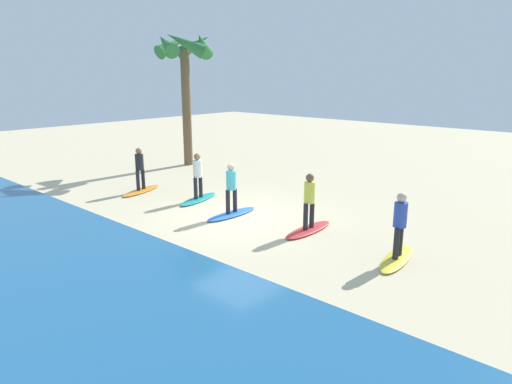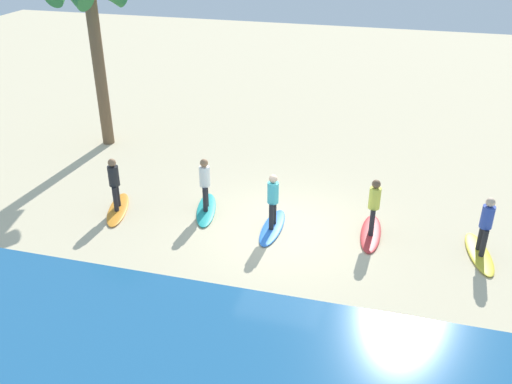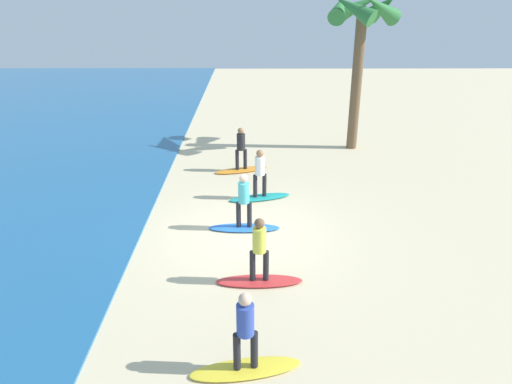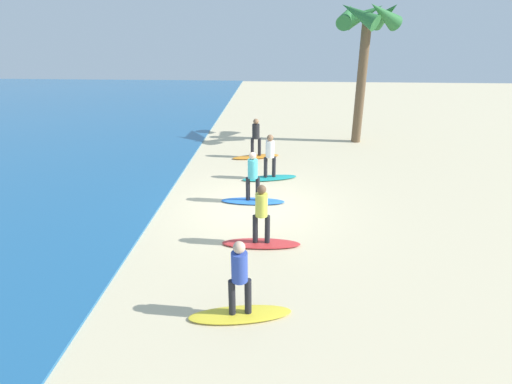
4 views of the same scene
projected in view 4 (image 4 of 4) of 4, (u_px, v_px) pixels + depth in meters
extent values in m
plane|color=beige|center=(253.00, 207.00, 13.12)|extent=(60.00, 60.00, 0.00)
ellipsoid|color=yellow|center=(240.00, 314.00, 8.22)|extent=(0.90, 2.16, 0.09)
cylinder|color=#232328|center=(232.00, 297.00, 8.04)|extent=(0.14, 0.14, 0.78)
cylinder|color=#232328|center=(248.00, 296.00, 8.07)|extent=(0.14, 0.14, 0.78)
cylinder|color=#334CAD|center=(239.00, 267.00, 7.78)|extent=(0.32, 0.32, 0.62)
sphere|color=beige|center=(239.00, 247.00, 7.62)|extent=(0.24, 0.24, 0.24)
ellipsoid|color=red|center=(261.00, 243.00, 10.86)|extent=(0.60, 2.11, 0.09)
cylinder|color=#232328|center=(255.00, 229.00, 10.70)|extent=(0.14, 0.14, 0.78)
cylinder|color=#232328|center=(267.00, 229.00, 10.69)|extent=(0.14, 0.14, 0.78)
cylinder|color=#E0E04C|center=(261.00, 205.00, 10.42)|extent=(0.32, 0.32, 0.62)
sphere|color=brown|center=(262.00, 189.00, 10.26)|extent=(0.24, 0.24, 0.24)
ellipsoid|color=blue|center=(253.00, 201.00, 13.43)|extent=(0.57, 2.10, 0.09)
cylinder|color=#232328|center=(248.00, 189.00, 13.27)|extent=(0.14, 0.14, 0.78)
cylinder|color=#232328|center=(258.00, 189.00, 13.25)|extent=(0.14, 0.14, 0.78)
cylinder|color=#4CC6D1|center=(253.00, 169.00, 12.99)|extent=(0.32, 0.32, 0.62)
sphere|color=beige|center=(253.00, 156.00, 12.82)|extent=(0.24, 0.24, 0.24)
ellipsoid|color=teal|center=(270.00, 178.00, 15.43)|extent=(1.07, 2.17, 0.09)
cylinder|color=#232328|center=(266.00, 167.00, 15.23)|extent=(0.14, 0.14, 0.78)
cylinder|color=#232328|center=(274.00, 167.00, 15.29)|extent=(0.14, 0.14, 0.78)
cylinder|color=white|center=(270.00, 149.00, 14.99)|extent=(0.32, 0.32, 0.62)
sphere|color=#9E704C|center=(270.00, 138.00, 14.82)|extent=(0.24, 0.24, 0.24)
ellipsoid|color=orange|center=(256.00, 157.00, 17.87)|extent=(1.17, 2.17, 0.09)
cylinder|color=#232328|center=(252.00, 147.00, 17.66)|extent=(0.14, 0.14, 0.78)
cylinder|color=#232328|center=(259.00, 147.00, 17.73)|extent=(0.14, 0.14, 0.78)
cylinder|color=#262628|center=(256.00, 131.00, 17.43)|extent=(0.32, 0.32, 0.62)
sphere|color=#9E704C|center=(256.00, 121.00, 17.26)|extent=(0.24, 0.24, 0.24)
cylinder|color=brown|center=(361.00, 84.00, 19.20)|extent=(0.44, 0.44, 5.59)
cone|color=#2D7538|center=(364.00, 14.00, 18.85)|extent=(0.70, 1.93, 1.40)
cone|color=#2D7538|center=(348.00, 14.00, 18.33)|extent=(2.05, 1.26, 1.40)
cone|color=#2D7538|center=(359.00, 14.00, 17.39)|extent=(1.70, 1.97, 1.40)
cone|color=#2D7538|center=(384.00, 14.00, 17.33)|extent=(1.70, 1.97, 1.40)
cone|color=#2D7538|center=(386.00, 14.00, 18.24)|extent=(2.05, 1.26, 1.40)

